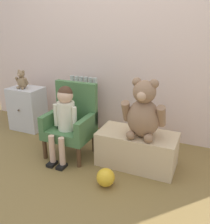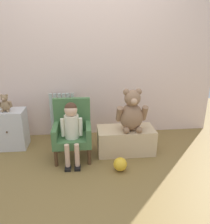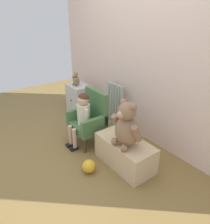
{
  "view_description": "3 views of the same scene",
  "coord_description": "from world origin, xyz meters",
  "px_view_note": "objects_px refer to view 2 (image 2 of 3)",
  "views": [
    {
      "loc": [
        1.03,
        -1.47,
        1.32
      ],
      "look_at": [
        0.16,
        0.49,
        0.52
      ],
      "focal_mm": 40.0,
      "sensor_mm": 36.0,
      "label": 1
    },
    {
      "loc": [
        -0.06,
        -1.96,
        1.46
      ],
      "look_at": [
        0.19,
        0.56,
        0.57
      ],
      "focal_mm": 35.0,
      "sensor_mm": 36.0,
      "label": 2
    },
    {
      "loc": [
        2.01,
        -0.89,
        1.73
      ],
      "look_at": [
        0.08,
        0.56,
        0.56
      ],
      "focal_mm": 35.0,
      "sensor_mm": 36.0,
      "label": 3
    }
  ],
  "objects_px": {
    "child_armchair": "(72,130)",
    "large_teddy_bear": "(132,112)",
    "toy_ball": "(120,164)",
    "small_dresser": "(11,129)",
    "small_teddy_bear": "(5,104)",
    "child_figure": "(71,124)",
    "low_bench": "(126,140)",
    "radiator": "(63,116)"
  },
  "relations": [
    {
      "from": "small_dresser",
      "to": "large_teddy_bear",
      "type": "bearing_deg",
      "value": -11.55
    },
    {
      "from": "child_armchair",
      "to": "low_bench",
      "type": "height_order",
      "value": "child_armchair"
    },
    {
      "from": "small_teddy_bear",
      "to": "toy_ball",
      "type": "height_order",
      "value": "small_teddy_bear"
    },
    {
      "from": "small_teddy_bear",
      "to": "small_dresser",
      "type": "bearing_deg",
      "value": 71.64
    },
    {
      "from": "large_teddy_bear",
      "to": "small_teddy_bear",
      "type": "bearing_deg",
      "value": 169.6
    },
    {
      "from": "child_armchair",
      "to": "toy_ball",
      "type": "relative_size",
      "value": 4.72
    },
    {
      "from": "radiator",
      "to": "small_dresser",
      "type": "distance_m",
      "value": 0.73
    },
    {
      "from": "small_dresser",
      "to": "radiator",
      "type": "bearing_deg",
      "value": 20.45
    },
    {
      "from": "low_bench",
      "to": "large_teddy_bear",
      "type": "height_order",
      "value": "large_teddy_bear"
    },
    {
      "from": "child_figure",
      "to": "small_teddy_bear",
      "type": "height_order",
      "value": "small_teddy_bear"
    },
    {
      "from": "radiator",
      "to": "large_teddy_bear",
      "type": "height_order",
      "value": "large_teddy_bear"
    },
    {
      "from": "low_bench",
      "to": "small_teddy_bear",
      "type": "bearing_deg",
      "value": 170.81
    },
    {
      "from": "child_figure",
      "to": "toy_ball",
      "type": "height_order",
      "value": "child_figure"
    },
    {
      "from": "small_dresser",
      "to": "toy_ball",
      "type": "xyz_separation_m",
      "value": [
        1.38,
        -0.7,
        -0.19
      ]
    },
    {
      "from": "child_armchair",
      "to": "large_teddy_bear",
      "type": "height_order",
      "value": "large_teddy_bear"
    },
    {
      "from": "child_figure",
      "to": "large_teddy_bear",
      "type": "bearing_deg",
      "value": 9.01
    },
    {
      "from": "radiator",
      "to": "large_teddy_bear",
      "type": "bearing_deg",
      "value": -32.54
    },
    {
      "from": "child_figure",
      "to": "low_bench",
      "type": "height_order",
      "value": "child_figure"
    },
    {
      "from": "radiator",
      "to": "low_bench",
      "type": "distance_m",
      "value": 1.01
    },
    {
      "from": "child_armchair",
      "to": "small_teddy_bear",
      "type": "xyz_separation_m",
      "value": [
        -0.85,
        0.29,
        0.28
      ]
    },
    {
      "from": "child_figure",
      "to": "large_teddy_bear",
      "type": "xyz_separation_m",
      "value": [
        0.74,
        0.12,
        0.08
      ]
    },
    {
      "from": "child_armchair",
      "to": "toy_ball",
      "type": "bearing_deg",
      "value": -34.86
    },
    {
      "from": "child_figure",
      "to": "child_armchair",
      "type": "bearing_deg",
      "value": 90.0
    },
    {
      "from": "child_figure",
      "to": "low_bench",
      "type": "bearing_deg",
      "value": 13.27
    },
    {
      "from": "small_teddy_bear",
      "to": "child_figure",
      "type": "bearing_deg",
      "value": -25.61
    },
    {
      "from": "radiator",
      "to": "small_teddy_bear",
      "type": "xyz_separation_m",
      "value": [
        -0.69,
        -0.28,
        0.29
      ]
    },
    {
      "from": "large_teddy_bear",
      "to": "toy_ball",
      "type": "bearing_deg",
      "value": -117.33
    },
    {
      "from": "radiator",
      "to": "toy_ball",
      "type": "height_order",
      "value": "radiator"
    },
    {
      "from": "child_armchair",
      "to": "toy_ball",
      "type": "xyz_separation_m",
      "value": [
        0.54,
        -0.38,
        -0.27
      ]
    },
    {
      "from": "child_armchair",
      "to": "large_teddy_bear",
      "type": "bearing_deg",
      "value": 0.06
    },
    {
      "from": "child_armchair",
      "to": "small_teddy_bear",
      "type": "distance_m",
      "value": 0.94
    },
    {
      "from": "radiator",
      "to": "child_figure",
      "type": "height_order",
      "value": "child_figure"
    },
    {
      "from": "large_teddy_bear",
      "to": "child_figure",
      "type": "bearing_deg",
      "value": -170.99
    },
    {
      "from": "small_dresser",
      "to": "child_armchair",
      "type": "bearing_deg",
      "value": -21.01
    },
    {
      "from": "small_dresser",
      "to": "large_teddy_bear",
      "type": "relative_size",
      "value": 1.0
    },
    {
      "from": "child_armchair",
      "to": "child_figure",
      "type": "distance_m",
      "value": 0.17
    },
    {
      "from": "toy_ball",
      "to": "small_teddy_bear",
      "type": "bearing_deg",
      "value": 154.34
    },
    {
      "from": "radiator",
      "to": "low_bench",
      "type": "xyz_separation_m",
      "value": [
        0.84,
        -0.53,
        -0.17
      ]
    },
    {
      "from": "child_armchair",
      "to": "large_teddy_bear",
      "type": "relative_size",
      "value": 1.38
    },
    {
      "from": "toy_ball",
      "to": "small_dresser",
      "type": "bearing_deg",
      "value": 153.14
    },
    {
      "from": "small_dresser",
      "to": "small_teddy_bear",
      "type": "relative_size",
      "value": 2.36
    },
    {
      "from": "low_bench",
      "to": "large_teddy_bear",
      "type": "bearing_deg",
      "value": -37.94
    }
  ]
}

